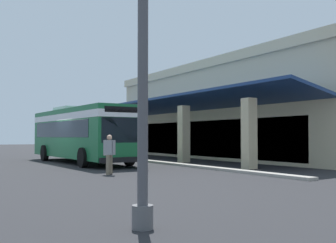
% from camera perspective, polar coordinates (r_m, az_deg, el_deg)
% --- Properties ---
extents(ground, '(120.00, 120.00, 0.00)m').
position_cam_1_polar(ground, '(27.30, 2.70, -5.31)').
color(ground, '#262628').
extents(curb_strip, '(27.57, 0.50, 0.12)m').
position_cam_1_polar(curb_strip, '(26.43, -4.29, -5.28)').
color(curb_strip, '#9E998E').
rests_on(curb_strip, ground).
extents(plaza_building, '(23.28, 13.55, 6.74)m').
position_cam_1_polar(plaza_building, '(31.91, 11.40, 1.27)').
color(plaza_building, '#C6B793').
rests_on(plaza_building, ground).
extents(transit_bus, '(11.28, 3.05, 3.34)m').
position_cam_1_polar(transit_bus, '(24.83, -11.84, -1.31)').
color(transit_bus, '#196638').
rests_on(transit_bus, ground).
extents(pedestrian, '(0.65, 0.40, 1.62)m').
position_cam_1_polar(pedestrian, '(17.07, -8.07, -4.22)').
color(pedestrian, '#726651').
rests_on(pedestrian, ground).
extents(potted_palm, '(1.63, 1.69, 3.12)m').
position_cam_1_polar(potted_palm, '(30.77, -5.51, -3.20)').
color(potted_palm, brown).
rests_on(potted_palm, ground).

